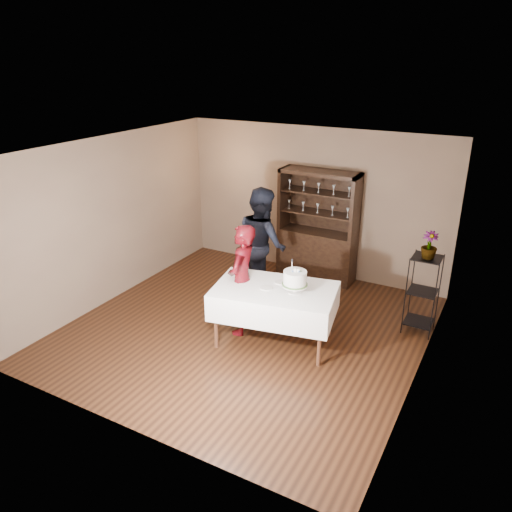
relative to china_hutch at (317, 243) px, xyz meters
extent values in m
plane|color=black|center=(-0.20, -2.25, -0.66)|extent=(5.00, 5.00, 0.00)
plane|color=white|center=(-0.20, -2.25, 2.04)|extent=(5.00, 5.00, 0.00)
cube|color=brown|center=(-0.20, 0.25, 0.69)|extent=(5.00, 0.02, 2.70)
cube|color=brown|center=(-2.70, -2.25, 0.69)|extent=(0.02, 5.00, 2.70)
cube|color=brown|center=(2.30, -2.25, 0.69)|extent=(0.02, 5.00, 2.70)
cube|color=black|center=(0.00, -0.01, -0.21)|extent=(1.40, 0.48, 0.90)
cube|color=black|center=(0.00, 0.21, 0.79)|extent=(1.40, 0.03, 1.10)
cube|color=black|center=(0.00, -0.01, 1.31)|extent=(1.40, 0.48, 0.06)
cube|color=black|center=(0.00, -0.01, 0.59)|extent=(1.28, 0.42, 0.02)
cube|color=black|center=(0.00, -0.01, 0.96)|extent=(1.28, 0.42, 0.02)
cylinder|color=black|center=(1.88, -1.25, -0.06)|extent=(0.02, 0.02, 1.20)
cylinder|color=black|center=(2.28, -1.25, -0.06)|extent=(0.02, 0.02, 1.20)
cylinder|color=black|center=(1.88, -0.85, -0.06)|extent=(0.02, 0.02, 1.20)
cylinder|color=black|center=(2.28, -0.85, -0.06)|extent=(0.02, 0.02, 1.20)
cube|color=black|center=(2.08, -1.05, -0.51)|extent=(0.40, 0.40, 0.02)
cube|color=black|center=(2.08, -1.05, -0.01)|extent=(0.40, 0.40, 0.01)
cube|color=black|center=(2.08, -1.05, 0.52)|extent=(0.40, 0.40, 0.02)
cube|color=white|center=(0.32, -2.35, -0.02)|extent=(1.85, 1.33, 0.39)
cylinder|color=#4E2D1C|center=(-0.32, -2.89, -0.26)|extent=(0.06, 0.06, 0.80)
cylinder|color=#4E2D1C|center=(1.11, -2.62, -0.26)|extent=(0.06, 0.06, 0.80)
cylinder|color=#4E2D1C|center=(-0.48, -2.09, -0.26)|extent=(0.06, 0.06, 0.80)
cylinder|color=#4E2D1C|center=(0.96, -1.82, -0.26)|extent=(0.06, 0.06, 0.80)
imported|color=#390511|center=(-0.23, -2.31, 0.17)|extent=(0.49, 0.66, 1.67)
imported|color=black|center=(-0.53, -1.14, 0.29)|extent=(1.17, 1.14, 1.90)
cylinder|color=silver|center=(0.61, -2.33, 0.18)|extent=(0.20, 0.20, 0.01)
cylinder|color=silver|center=(0.61, -2.33, 0.23)|extent=(0.05, 0.05, 0.10)
cylinder|color=silver|center=(0.61, -2.33, 0.29)|extent=(0.36, 0.36, 0.01)
cylinder|color=#40642F|center=(0.61, -2.33, 0.30)|extent=(0.35, 0.35, 0.02)
cylinder|color=silver|center=(0.61, -2.33, 0.39)|extent=(0.36, 0.36, 0.20)
sphere|color=#5274B0|center=(0.64, -2.33, 0.50)|extent=(0.02, 0.02, 0.02)
cube|color=white|center=(0.57, -2.35, 0.56)|extent=(0.02, 0.02, 0.14)
cube|color=black|center=(0.57, -2.35, 0.64)|extent=(0.02, 0.02, 0.05)
cylinder|color=silver|center=(0.22, -2.41, 0.19)|extent=(0.21, 0.21, 0.01)
cylinder|color=silver|center=(0.31, -2.15, 0.19)|extent=(0.20, 0.20, 0.01)
imported|color=#40642F|center=(2.09, -1.09, 0.72)|extent=(0.26, 0.26, 0.39)
camera|label=1|loc=(3.07, -7.94, 3.22)|focal=35.00mm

